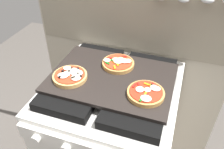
# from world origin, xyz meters

# --- Properties ---
(kitchen_backsplash) EXTENTS (1.10, 0.09, 1.55)m
(kitchen_backsplash) POSITION_xyz_m (0.00, 0.33, 0.79)
(kitchen_backsplash) COLOR #B2A893
(kitchen_backsplash) RESTS_ON ground_plane
(stove) EXTENTS (0.60, 0.64, 0.90)m
(stove) POSITION_xyz_m (-0.00, -0.00, 0.45)
(stove) COLOR white
(stove) RESTS_ON ground_plane
(baking_tray) EXTENTS (0.54, 0.38, 0.02)m
(baking_tray) POSITION_xyz_m (0.00, 0.00, 0.91)
(baking_tray) COLOR black
(baking_tray) RESTS_ON stove
(pizza_left) EXTENTS (0.15, 0.15, 0.03)m
(pizza_left) POSITION_xyz_m (-0.17, -0.07, 0.93)
(pizza_left) COLOR tan
(pizza_left) RESTS_ON baking_tray
(pizza_right) EXTENTS (0.15, 0.15, 0.03)m
(pizza_right) POSITION_xyz_m (0.17, -0.07, 0.93)
(pizza_right) COLOR #C18947
(pizza_right) RESTS_ON baking_tray
(pizza_center) EXTENTS (0.15, 0.15, 0.03)m
(pizza_center) POSITION_xyz_m (-0.00, 0.09, 0.93)
(pizza_center) COLOR #C18947
(pizza_center) RESTS_ON baking_tray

